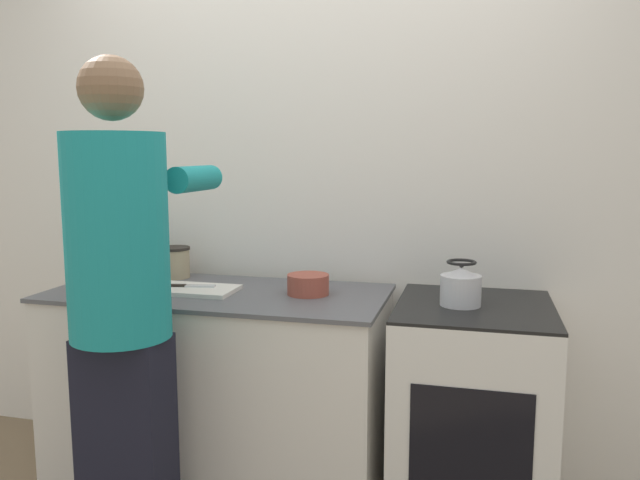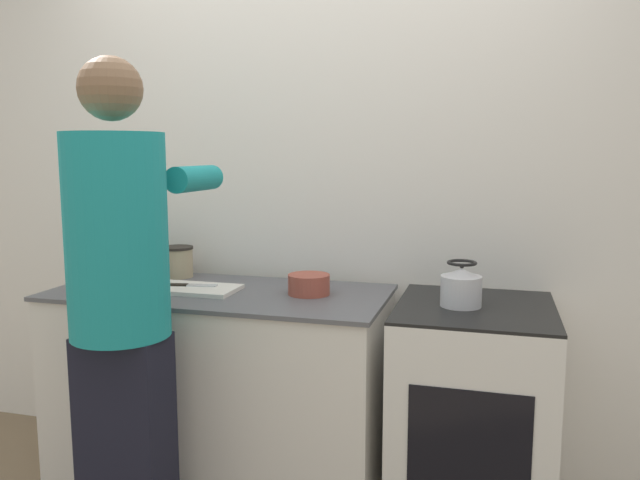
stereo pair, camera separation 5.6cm
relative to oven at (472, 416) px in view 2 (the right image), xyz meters
name	(u,v)px [view 2 (the right image)]	position (x,y,z in m)	size (l,w,h in m)	color
wall_back	(319,190)	(-0.74, 0.40, 0.85)	(8.00, 0.05, 2.60)	white
counter	(222,389)	(-1.07, -0.01, 0.00)	(1.44, 0.66, 0.89)	silver
oven	(472,416)	(0.00, 0.00, 0.00)	(0.60, 0.66, 0.89)	silver
person	(122,298)	(-1.18, -0.56, 0.53)	(0.39, 0.62, 1.79)	black
cutting_board	(195,289)	(-1.16, -0.05, 0.45)	(0.36, 0.22, 0.02)	silver
knife	(192,285)	(-1.19, -0.03, 0.46)	(0.21, 0.07, 0.01)	silver
kettle	(461,287)	(-0.06, -0.02, 0.52)	(0.16, 0.16, 0.18)	silver
bowl_prep	(309,284)	(-0.68, 0.03, 0.49)	(0.17, 0.17, 0.08)	#9E4738
bowl_mixing	(103,283)	(-1.53, -0.17, 0.48)	(0.15, 0.15, 0.08)	#426684
canister_jar	(178,262)	(-1.38, 0.21, 0.52)	(0.15, 0.15, 0.15)	tan
book_stack	(121,257)	(-1.63, 0.12, 0.54)	(0.21, 0.28, 0.19)	#2D663D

